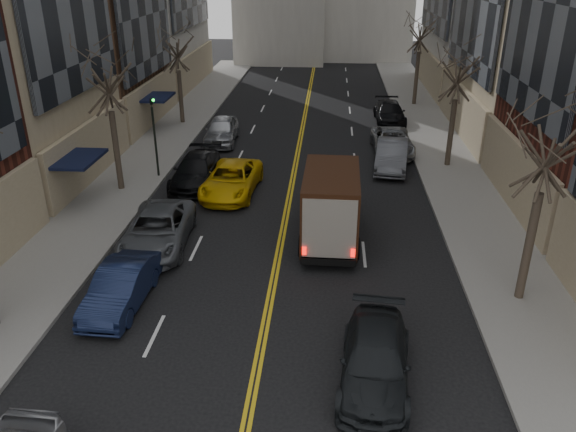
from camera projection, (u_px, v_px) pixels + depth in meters
name	position (u px, v px, depth m)	size (l,w,h in m)	color
sidewalk_left	(157.00, 148.00, 35.62)	(4.00, 66.00, 0.15)	slate
sidewalk_right	(444.00, 155.00, 34.38)	(4.00, 66.00, 0.15)	slate
tree_lf_mid	(105.00, 62.00, 26.53)	(3.20, 3.20, 8.91)	#382D23
tree_lf_far	(176.00, 38.00, 38.54)	(3.20, 3.20, 8.12)	#382D23
tree_rt_near	(554.00, 123.00, 17.24)	(3.20, 3.20, 8.71)	#382D23
tree_rt_mid	(460.00, 58.00, 30.04)	(3.20, 3.20, 8.32)	#382D23
tree_rt_far	(422.00, 19.00, 43.38)	(3.20, 3.20, 9.11)	#382D23
traffic_signal	(154.00, 128.00, 29.83)	(0.29, 0.26, 4.70)	black
ups_truck	(331.00, 205.00, 23.55)	(2.52, 5.96, 3.24)	black
observer_sedan	(375.00, 360.00, 15.89)	(2.42, 4.97, 1.39)	black
taxi	(231.00, 180.00, 28.69)	(2.48, 5.39, 1.50)	#D9A909
pedestrian	(321.00, 213.00, 24.82)	(0.57, 0.37, 1.56)	black
parked_lf_b	(121.00, 287.00, 19.37)	(1.52, 4.37, 1.44)	#111A37
parked_lf_c	(158.00, 230.00, 23.38)	(2.51, 5.45, 1.51)	#53575C
parked_lf_d	(196.00, 171.00, 29.86)	(2.12, 5.22, 1.51)	black
parked_lf_e	(222.00, 130.00, 36.63)	(1.96, 4.86, 1.66)	#A0A3A7
parked_rt_a	(392.00, 155.00, 32.04)	(1.71, 4.89, 1.61)	#52545A
parked_rt_b	(392.00, 142.00, 34.68)	(2.39, 5.19, 1.44)	#95989C
parked_rt_c	(390.00, 113.00, 41.15)	(2.06, 5.07, 1.47)	black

